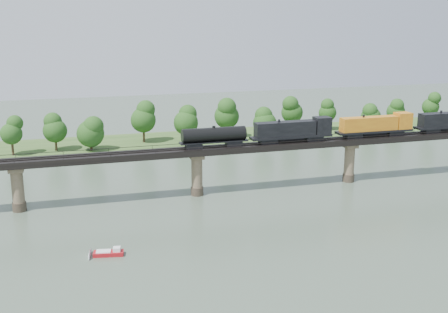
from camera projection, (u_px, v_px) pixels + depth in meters
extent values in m
plane|color=#3B4B3D|center=(234.00, 243.00, 105.85)|extent=(400.00, 400.00, 0.00)
cube|color=#304F1F|center=(158.00, 142.00, 184.76)|extent=(300.00, 24.00, 1.60)
cylinder|color=#473A2D|center=(19.00, 206.00, 122.81)|extent=(3.00, 3.00, 2.00)
cylinder|color=#79684F|center=(18.00, 187.00, 121.69)|extent=(2.60, 2.60, 9.00)
cube|color=#79684F|center=(16.00, 169.00, 120.69)|extent=(3.20, 3.20, 1.00)
cylinder|color=#473A2D|center=(197.00, 191.00, 133.52)|extent=(3.00, 3.00, 2.00)
cylinder|color=#79684F|center=(197.00, 173.00, 132.40)|extent=(2.60, 2.60, 9.00)
cube|color=#79684F|center=(197.00, 156.00, 131.40)|extent=(3.20, 3.20, 1.00)
cylinder|color=#473A2D|center=(348.00, 178.00, 144.24)|extent=(3.00, 3.00, 2.00)
cylinder|color=#79684F|center=(349.00, 161.00, 143.11)|extent=(2.60, 2.60, 9.00)
cube|color=#79684F|center=(350.00, 146.00, 142.12)|extent=(3.20, 3.20, 1.00)
cube|color=black|center=(197.00, 151.00, 131.09)|extent=(220.00, 5.00, 1.50)
cube|color=black|center=(197.00, 149.00, 130.19)|extent=(220.00, 0.12, 0.16)
cube|color=black|center=(196.00, 147.00, 131.58)|extent=(220.00, 0.12, 0.16)
cube|color=black|center=(199.00, 147.00, 128.50)|extent=(220.00, 0.10, 0.10)
cube|color=black|center=(194.00, 143.00, 132.97)|extent=(220.00, 0.10, 0.10)
cube|color=black|center=(199.00, 149.00, 128.59)|extent=(0.08, 0.08, 0.70)
cube|color=black|center=(194.00, 144.00, 133.05)|extent=(0.08, 0.08, 0.70)
cylinder|color=#382619|center=(13.00, 149.00, 164.14)|extent=(0.70, 0.70, 3.51)
sphere|color=#184012|center=(11.00, 134.00, 162.97)|extent=(6.31, 6.31, 6.31)
sphere|color=#184012|center=(10.00, 124.00, 162.25)|extent=(4.73, 4.73, 4.73)
cylinder|color=#382619|center=(56.00, 145.00, 169.77)|extent=(0.70, 0.70, 3.34)
sphere|color=#184012|center=(55.00, 131.00, 168.66)|extent=(7.18, 7.18, 7.18)
sphere|color=#184012|center=(54.00, 122.00, 167.97)|extent=(5.39, 5.39, 5.39)
cylinder|color=#382619|center=(91.00, 146.00, 170.07)|extent=(0.70, 0.70, 2.83)
sphere|color=#184012|center=(90.00, 134.00, 169.14)|extent=(8.26, 8.26, 8.26)
sphere|color=#184012|center=(90.00, 126.00, 168.55)|extent=(6.19, 6.19, 6.19)
cylinder|color=#382619|center=(144.00, 136.00, 180.56)|extent=(0.70, 0.70, 3.96)
sphere|color=#184012|center=(143.00, 120.00, 179.24)|extent=(8.07, 8.07, 8.07)
sphere|color=#184012|center=(143.00, 110.00, 178.42)|extent=(6.05, 6.05, 6.05)
cylinder|color=#382619|center=(186.00, 136.00, 182.85)|extent=(0.70, 0.70, 3.27)
sphere|color=#184012|center=(186.00, 123.00, 181.76)|extent=(8.03, 8.03, 8.03)
sphere|color=#184012|center=(186.00, 114.00, 181.09)|extent=(6.02, 6.02, 6.02)
cylinder|color=#382619|center=(227.00, 132.00, 187.64)|extent=(0.70, 0.70, 3.92)
sphere|color=#184012|center=(227.00, 116.00, 186.34)|extent=(8.29, 8.29, 8.29)
sphere|color=#184012|center=(227.00, 106.00, 185.52)|extent=(6.21, 6.21, 6.21)
cylinder|color=#382619|center=(264.00, 135.00, 184.20)|extent=(0.70, 0.70, 3.02)
sphere|color=#184012|center=(265.00, 123.00, 183.20)|extent=(7.74, 7.74, 7.74)
sphere|color=#184012|center=(265.00, 116.00, 182.57)|extent=(5.80, 5.80, 5.80)
cylinder|color=#382619|center=(292.00, 127.00, 195.72)|extent=(0.70, 0.70, 3.80)
sphere|color=#184012|center=(292.00, 113.00, 194.46)|extent=(7.47, 7.47, 7.47)
sphere|color=#184012|center=(292.00, 103.00, 193.67)|extent=(5.60, 5.60, 5.60)
cylinder|color=#382619|center=(327.00, 125.00, 199.65)|extent=(0.70, 0.70, 3.38)
sphere|color=#184012|center=(328.00, 113.00, 198.53)|extent=(6.23, 6.23, 6.23)
sphere|color=#184012|center=(328.00, 105.00, 197.83)|extent=(4.67, 4.67, 4.67)
cylinder|color=#382619|center=(370.00, 127.00, 197.98)|extent=(0.70, 0.70, 2.77)
sphere|color=#184012|center=(371.00, 117.00, 197.06)|extent=(7.04, 7.04, 7.04)
sphere|color=#184012|center=(371.00, 110.00, 196.48)|extent=(5.28, 5.28, 5.28)
cylinder|color=#382619|center=(395.00, 122.00, 206.33)|extent=(0.70, 0.70, 2.94)
sphere|color=#184012|center=(396.00, 112.00, 205.35)|extent=(6.73, 6.73, 6.73)
sphere|color=#184012|center=(396.00, 105.00, 204.74)|extent=(5.05, 5.05, 5.05)
cylinder|color=#382619|center=(429.00, 121.00, 206.23)|extent=(0.70, 0.70, 3.94)
sphere|color=#184012|center=(431.00, 107.00, 204.92)|extent=(6.17, 6.17, 6.17)
sphere|color=#184012|center=(431.00, 98.00, 204.10)|extent=(4.62, 4.62, 4.62)
cube|color=black|center=(431.00, 130.00, 147.74)|extent=(4.35, 2.61, 1.19)
cube|color=black|center=(446.00, 119.00, 148.21)|extent=(15.21, 2.93, 3.48)
cube|color=black|center=(394.00, 133.00, 144.83)|extent=(4.35, 2.61, 1.19)
cube|color=black|center=(353.00, 135.00, 141.63)|extent=(4.35, 2.61, 1.19)
cube|color=black|center=(374.00, 131.00, 143.04)|extent=(20.64, 3.26, 0.54)
cube|color=orange|center=(369.00, 124.00, 142.10)|extent=(15.21, 2.93, 3.48)
cube|color=orange|center=(403.00, 120.00, 144.64)|extent=(3.91, 3.26, 4.13)
cylinder|color=black|center=(374.00, 133.00, 143.19)|extent=(6.52, 1.52, 1.52)
cube|color=black|center=(313.00, 138.00, 138.72)|extent=(4.35, 2.61, 1.19)
cube|color=black|center=(268.00, 141.00, 135.52)|extent=(4.35, 2.61, 1.19)
cube|color=black|center=(291.00, 136.00, 136.93)|extent=(20.64, 3.26, 0.54)
cube|color=black|center=(285.00, 129.00, 135.99)|extent=(15.21, 2.93, 3.48)
cube|color=black|center=(322.00, 125.00, 138.53)|extent=(3.91, 3.26, 4.13)
cylinder|color=black|center=(291.00, 139.00, 137.08)|extent=(6.52, 1.52, 1.52)
cube|color=black|center=(234.00, 143.00, 133.19)|extent=(3.80, 2.39, 1.19)
cube|color=black|center=(194.00, 146.00, 130.57)|extent=(3.80, 2.39, 1.19)
cube|color=black|center=(214.00, 142.00, 131.71)|extent=(16.29, 2.61, 0.33)
cylinder|color=black|center=(214.00, 134.00, 131.27)|extent=(15.21, 3.26, 3.26)
cylinder|color=black|center=(214.00, 127.00, 130.84)|extent=(0.76, 0.76, 0.54)
cube|color=#A21219|center=(108.00, 253.00, 100.39)|extent=(5.58, 2.79, 0.75)
cube|color=white|center=(104.00, 251.00, 100.19)|extent=(2.79, 2.01, 0.27)
cube|color=white|center=(117.00, 249.00, 100.36)|extent=(1.48, 1.48, 0.75)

